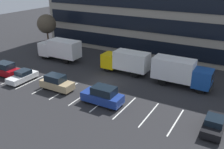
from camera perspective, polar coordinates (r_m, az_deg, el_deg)
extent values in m
plane|color=#262628|center=(33.37, -2.32, -1.97)|extent=(120.00, 120.00, 0.00)
cube|color=gray|center=(46.86, 9.75, 16.24)|extent=(40.27, 10.40, 18.00)
cube|color=black|center=(43.36, 6.66, 6.46)|extent=(38.66, 0.16, 2.30)
cube|color=black|center=(42.52, 6.88, 11.13)|extent=(38.66, 0.16, 2.30)
cube|color=black|center=(41.98, 7.11, 15.95)|extent=(38.66, 0.16, 2.30)
cube|color=silver|center=(37.49, -20.56, -0.63)|extent=(0.14, 5.40, 0.01)
cube|color=silver|center=(35.49, -17.62, -1.52)|extent=(0.14, 5.40, 0.01)
cube|color=silver|center=(33.60, -14.33, -2.51)|extent=(0.14, 5.40, 0.01)
cube|color=silver|center=(31.84, -10.67, -3.60)|extent=(0.14, 5.40, 0.01)
cube|color=silver|center=(30.24, -6.58, -4.80)|extent=(0.14, 5.40, 0.01)
cube|color=silver|center=(28.83, -2.05, -6.09)|extent=(0.14, 5.40, 0.01)
cube|color=silver|center=(27.63, 2.93, -7.47)|extent=(0.14, 5.40, 0.01)
cube|color=silver|center=(26.67, 8.35, -8.89)|extent=(0.14, 5.40, 0.01)
cube|color=silver|center=(25.97, 14.17, -10.31)|extent=(0.14, 5.40, 0.01)
cube|color=#194799|center=(32.68, 19.74, -0.83)|extent=(2.19, 2.39, 2.19)
cube|color=black|center=(32.39, 21.69, -0.48)|extent=(0.06, 2.01, 0.97)
cube|color=white|center=(33.20, 13.66, 1.26)|extent=(5.19, 2.49, 2.69)
cube|color=black|center=(32.91, 21.47, -2.73)|extent=(0.20, 2.39, 0.40)
cylinder|color=black|center=(34.04, 19.84, -1.94)|extent=(1.00, 0.30, 1.00)
cylinder|color=black|center=(32.18, 19.12, -3.25)|extent=(1.00, 0.30, 1.00)
cylinder|color=black|center=(34.98, 12.29, -0.42)|extent=(1.00, 0.30, 1.00)
cylinder|color=black|center=(33.17, 11.17, -1.61)|extent=(1.00, 0.30, 1.00)
cube|color=white|center=(44.18, -14.28, 5.68)|extent=(2.18, 2.37, 2.18)
cube|color=black|center=(44.79, -15.33, 6.38)|extent=(0.06, 1.99, 0.96)
cube|color=white|center=(41.64, -10.68, 5.76)|extent=(5.14, 2.47, 2.67)
cube|color=black|center=(45.22, -15.22, 4.72)|extent=(0.20, 2.37, 0.40)
cylinder|color=black|center=(43.80, -15.06, 3.97)|extent=(0.99, 0.30, 0.99)
cylinder|color=black|center=(45.19, -13.27, 4.70)|extent=(0.99, 0.30, 0.99)
cylinder|color=black|center=(40.75, -10.32, 3.01)|extent=(0.99, 0.30, 0.99)
cylinder|color=black|center=(42.23, -8.56, 3.82)|extent=(0.99, 0.30, 0.99)
cube|color=yellow|center=(37.38, -0.40, 3.23)|extent=(2.06, 2.24, 2.06)
cube|color=black|center=(37.74, -1.72, 4.07)|extent=(0.06, 1.88, 0.90)
cube|color=white|center=(35.68, 4.41, 3.10)|extent=(4.86, 2.34, 2.52)
cube|color=black|center=(38.20, -1.79, 2.24)|extent=(0.19, 2.24, 0.37)
cylinder|color=black|center=(36.95, -1.14, 1.30)|extent=(0.93, 0.28, 0.93)
cylinder|color=black|center=(38.51, 0.33, 2.19)|extent=(0.93, 0.28, 0.93)
cylinder|color=black|center=(35.03, 5.08, 0.00)|extent=(0.93, 0.28, 0.93)
cylinder|color=black|center=(36.67, 6.36, 0.99)|extent=(0.93, 0.28, 0.93)
cube|color=black|center=(25.49, 21.96, -10.53)|extent=(1.76, 4.20, 0.68)
cube|color=black|center=(24.99, 22.09, -9.54)|extent=(1.55, 1.76, 0.59)
cylinder|color=black|center=(26.85, 20.74, -9.29)|extent=(0.21, 0.59, 0.59)
cylinder|color=black|center=(26.75, 23.97, -9.95)|extent=(0.21, 0.59, 0.59)
cylinder|color=black|center=(24.57, 19.57, -12.26)|extent=(0.21, 0.59, 0.59)
cylinder|color=black|center=(24.47, 23.13, -13.01)|extent=(0.21, 0.59, 0.59)
cube|color=navy|center=(28.06, -2.20, -5.20)|extent=(4.61, 1.95, 0.95)
cube|color=black|center=(27.54, -1.82, -3.65)|extent=(2.54, 1.72, 0.85)
cylinder|color=black|center=(28.36, -5.66, -5.94)|extent=(0.68, 0.22, 0.68)
cylinder|color=black|center=(29.60, -3.74, -4.59)|extent=(0.68, 0.22, 0.68)
cylinder|color=black|center=(26.94, -0.48, -7.45)|extent=(0.68, 0.22, 0.68)
cylinder|color=black|center=(28.24, 1.29, -5.95)|extent=(0.68, 0.22, 0.68)
cube|color=white|center=(35.74, -19.47, -0.60)|extent=(1.75, 4.18, 0.68)
cube|color=black|center=(35.64, -19.35, 0.45)|extent=(1.54, 1.76, 0.58)
cylinder|color=black|center=(34.53, -20.22, -2.02)|extent=(0.21, 0.58, 0.58)
cylinder|color=black|center=(35.64, -21.81, -1.50)|extent=(0.21, 0.58, 0.58)
cylinder|color=black|center=(36.11, -17.05, -0.54)|extent=(0.21, 0.58, 0.58)
cylinder|color=black|center=(37.18, -18.67, -0.08)|extent=(0.21, 0.58, 0.58)
cube|color=maroon|center=(38.58, -22.97, 0.78)|extent=(4.34, 1.84, 0.90)
cube|color=black|center=(38.13, -22.96, 1.91)|extent=(2.39, 1.62, 0.80)
cylinder|color=black|center=(40.22, -23.23, 0.98)|extent=(0.64, 0.21, 0.64)
cylinder|color=black|center=(37.21, -22.52, -0.57)|extent=(0.64, 0.21, 0.64)
cylinder|color=black|center=(38.12, -20.66, 0.25)|extent=(0.64, 0.21, 0.64)
cube|color=tan|center=(32.01, -12.23, -2.22)|extent=(4.25, 1.80, 0.88)
cube|color=black|center=(31.82, -12.64, -0.77)|extent=(2.34, 1.58, 0.79)
cylinder|color=black|center=(31.88, -9.41, -2.86)|extent=(0.63, 0.20, 0.63)
cylinder|color=black|center=(30.81, -11.24, -3.93)|extent=(0.63, 0.20, 0.63)
cylinder|color=black|center=(33.55, -13.04, -1.84)|extent=(0.63, 0.20, 0.63)
cylinder|color=black|center=(32.53, -14.89, -2.81)|extent=(0.63, 0.20, 0.63)
cylinder|color=#473323|center=(49.14, -14.15, 7.48)|extent=(0.28, 0.28, 3.39)
sphere|color=#4C4233|center=(48.48, -14.49, 10.96)|extent=(3.45, 3.45, 3.45)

